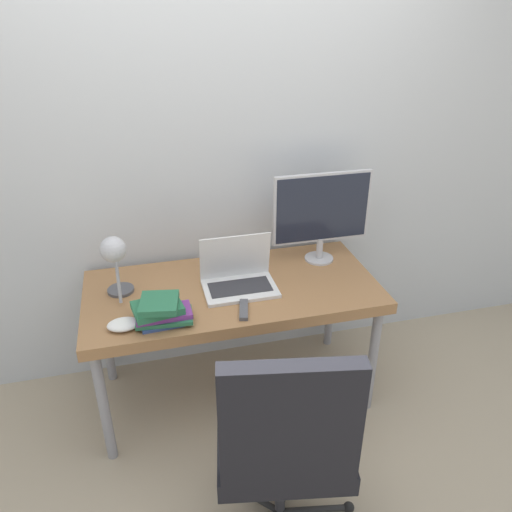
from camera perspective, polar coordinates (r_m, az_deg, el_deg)
name	(u,v)px	position (r m, az deg, el deg)	size (l,w,h in m)	color
ground_plane	(250,438)	(2.76, -0.75, -20.06)	(12.00, 12.00, 0.00)	tan
wall_back	(214,152)	(2.72, -4.86, 11.77)	(8.00, 0.05, 2.60)	silver
desk	(233,297)	(2.61, -2.68, -4.67)	(1.50, 0.71, 0.71)	#996B42
laptop	(238,278)	(2.54, -2.02, -2.48)	(0.37, 0.25, 0.26)	silver
monitor	(322,211)	(2.73, 7.53, 5.07)	(0.54, 0.16, 0.51)	#B7B7BC
desk_lamp	(114,256)	(2.39, -15.89, -0.01)	(0.13, 0.26, 0.37)	#4C4C51
office_chair	(285,439)	(2.00, 3.35, -20.19)	(0.63, 0.63, 1.01)	black
book_stack	(161,311)	(2.31, -10.84, -6.18)	(0.28, 0.21, 0.12)	#334C8C
tv_remote	(244,310)	(2.37, -1.41, -6.15)	(0.08, 0.16, 0.02)	#4C4C51
game_controller	(123,324)	(2.33, -14.92, -7.57)	(0.15, 0.10, 0.04)	white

